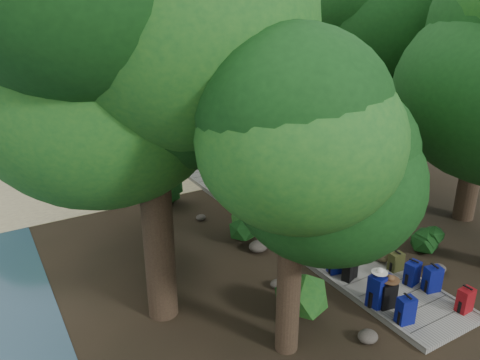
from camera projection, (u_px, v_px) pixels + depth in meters
ground at (308, 239)px, 13.79m from camera, size 120.00×120.00×0.00m
sand_beach at (132, 123)px, 26.62m from camera, size 40.00×22.00×0.02m
boardwalk at (288, 224)px, 14.57m from camera, size 2.00×12.00×0.12m
backpack_left_a at (406, 309)px, 9.93m from camera, size 0.40×0.32×0.68m
backpack_left_b at (387, 294)px, 10.44m from camera, size 0.41×0.32×0.69m
backpack_left_c at (379, 289)px, 10.47m from camera, size 0.51×0.40×0.87m
backpack_left_d at (336, 262)px, 11.80m from camera, size 0.43×0.34×0.58m
backpack_right_a at (466, 299)px, 10.32m from camera, size 0.36×0.26×0.62m
backpack_right_b at (433, 278)px, 11.04m from camera, size 0.43×0.35×0.69m
backpack_right_c at (412, 272)px, 11.33m from camera, size 0.42×0.33×0.64m
backpack_right_d at (396, 261)px, 11.91m from camera, size 0.37×0.28×0.53m
duffel_right_khaki at (376, 249)px, 12.55m from camera, size 0.47×0.68×0.45m
duffel_right_black at (366, 245)px, 12.80m from camera, size 0.43×0.64×0.39m
suitcase_on_boardwalk at (350, 268)px, 11.51m from camera, size 0.45×0.34×0.62m
lone_suitcase_on_sand at (204, 154)px, 20.09m from camera, size 0.50×0.33×0.73m
hat_brown at (390, 277)px, 10.32m from camera, size 0.44×0.44×0.13m
hat_white at (380, 270)px, 10.27m from camera, size 0.36×0.36×0.12m
kayak at (114, 156)px, 20.59m from camera, size 1.47×2.93×0.29m
sun_lounger at (234, 136)px, 22.96m from camera, size 0.62×1.76×0.56m
tree_right_c at (369, 57)px, 14.89m from camera, size 5.64×5.64×9.76m
tree_right_d at (374, 38)px, 17.60m from camera, size 5.72×5.72×10.49m
tree_right_e at (281, 47)px, 19.56m from camera, size 5.26×5.26×9.47m
tree_right_f at (307, 39)px, 22.29m from camera, size 5.41×5.41×9.66m
tree_left_a at (293, 196)px, 8.30m from camera, size 4.01×4.01×6.68m
tree_left_b at (149, 108)px, 8.86m from camera, size 5.20×5.20×9.36m
tree_left_c at (142, 103)px, 13.47m from camera, size 4.38×4.38×7.63m
tree_back_a at (114, 48)px, 23.35m from camera, size 5.02×5.02×8.68m
tree_back_b at (148, 25)px, 25.44m from camera, size 5.94×5.94×10.60m
tree_back_c at (209, 44)px, 26.57m from camera, size 4.69×4.69×8.43m
tree_back_d at (12, 58)px, 21.32m from camera, size 4.92×4.92×8.20m
palm_right_a at (266, 63)px, 18.81m from camera, size 4.93×4.93×8.40m
palm_right_b at (251, 49)px, 23.34m from camera, size 4.45×4.45×8.59m
palm_right_c at (197, 67)px, 23.94m from camera, size 4.22×4.22×6.71m
palm_left_a at (81, 94)px, 15.17m from camera, size 4.70×4.70×7.48m
rock_left_a at (368, 336)px, 9.63m from camera, size 0.43×0.39×0.24m
rock_left_b at (277, 284)px, 11.45m from camera, size 0.35×0.32×0.19m
rock_left_c at (258, 246)px, 13.07m from camera, size 0.55×0.49×0.30m
rock_left_d at (201, 217)px, 14.95m from camera, size 0.32×0.29×0.18m
rock_right_a at (438, 269)px, 12.07m from camera, size 0.41×0.37×0.23m
rock_right_b at (403, 228)px, 14.18m from camera, size 0.44×0.39×0.24m
rock_right_c at (337, 209)px, 15.53m from camera, size 0.29×0.26×0.16m
shrub_left_a at (297, 297)px, 10.22m from camera, size 1.16×1.16×1.04m
shrub_left_b at (246, 229)px, 13.51m from camera, size 0.90×0.90×0.81m
shrub_left_c at (163, 188)px, 15.89m from camera, size 1.37×1.37×1.23m
shrub_right_a at (425, 238)px, 13.01m from camera, size 0.88×0.88×0.79m
shrub_right_b at (329, 180)px, 16.48m from camera, size 1.45×1.45×1.30m
shrub_right_c at (252, 161)px, 19.27m from camera, size 0.82×0.82×0.74m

